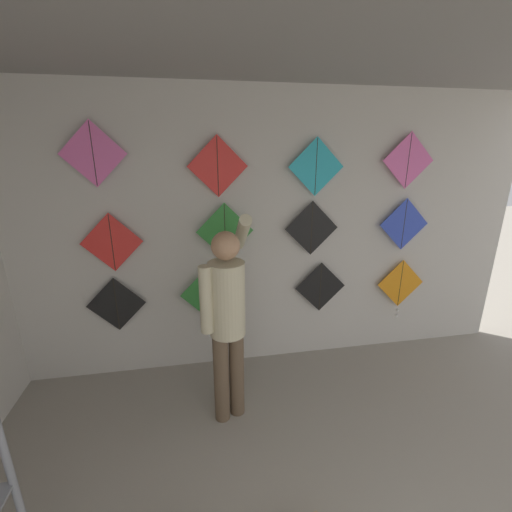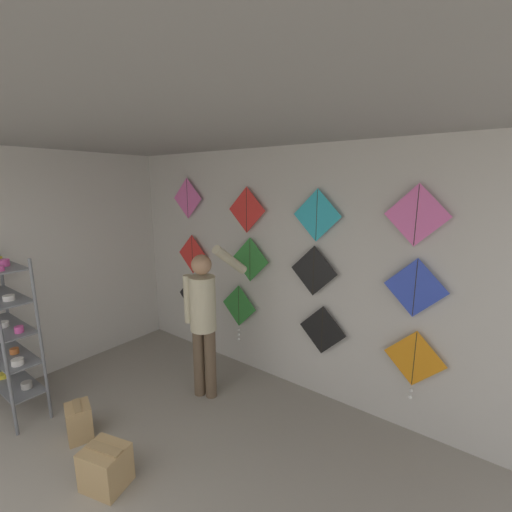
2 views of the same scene
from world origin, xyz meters
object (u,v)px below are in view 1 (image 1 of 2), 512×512
Objects in this scene: kite_1 at (208,298)px; shopkeeper at (227,312)px; kite_0 at (116,304)px; kite_5 at (225,231)px; kite_3 at (400,286)px; kite_7 at (404,224)px; kite_6 at (312,228)px; kite_2 at (320,287)px; kite_8 at (93,154)px; kite_11 at (408,161)px; kite_10 at (316,167)px; kite_9 at (218,166)px; kite_4 at (112,243)px.

shopkeeper is at bearing -80.53° from kite_1.
kite_5 is at bearing 0.00° from kite_0.
kite_5 is at bearing 179.98° from kite_3.
kite_5 is 1.00× the size of kite_7.
kite_6 is at bearing 179.96° from kite_3.
kite_2 is 2.51m from kite_8.
shopkeeper is 2.15m from kite_7.
kite_5 is (-1.00, 0.00, 0.66)m from kite_2.
kite_8 is (-1.03, 0.74, 1.20)m from shopkeeper.
kite_1 is 0.71m from kite_5.
kite_8 reaches higher than kite_2.
kite_1 is 2.43m from kite_11.
kite_9 is at bearing 180.00° from kite_10.
kite_0 is 1.27m from kite_5.
kite_3 is at bearing -0.02° from kite_5.
kite_11 is at bearing 0.00° from kite_4.
kite_7 is (2.09, 0.00, 0.68)m from kite_1.
kite_7 is at bearing 0.00° from kite_9.
kite_8 is (-2.10, 0.00, 1.37)m from kite_2.
kite_10 is (1.96, 0.00, 1.27)m from kite_0.
kite_11 reaches higher than kite_6.
kite_8 reaches higher than kite_6.
kite_1 is 2.14m from kite_3.
kite_9 is (0.99, 0.00, 0.67)m from kite_4.
kite_11 is (-0.05, 0.00, 0.65)m from kite_7.
kite_10 reaches higher than kite_0.
kite_8 is at bearing 179.99° from kite_3.
kite_3 is at bearing -0.04° from kite_2.
kite_7 is at bearing 0.00° from kite_0.
kite_5 is at bearing 0.00° from kite_8.
kite_2 is 1.00× the size of kite_10.
kite_2 is 1.55m from kite_11.
kite_5 reaches higher than kite_6.
kite_1 is 1.30m from kite_9.
kite_3 is 1.25× the size of kite_4.
kite_4 is 1.00× the size of kite_6.
shopkeeper is at bearing -158.81° from kite_11.
kite_10 is (-1.01, 0.00, 0.60)m from kite_7.
kite_9 is at bearing 179.98° from kite_3.
kite_1 is at bearing -179.95° from kite_6.
kite_8 is 1.99m from kite_10.
kite_0 is 2.34m from kite_10.
kite_2 is at bearing 14.99° from shopkeeper.
kite_7 is (1.96, 0.74, 0.48)m from shopkeeper.
kite_4 is 1.19m from kite_9.
kite_0 reaches higher than kite_3.
kite_1 reaches higher than kite_3.
kite_11 is (2.89, 0.00, 0.71)m from kite_4.
kite_6 is at bearing 0.00° from kite_9.
kite_6 reaches higher than kite_4.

